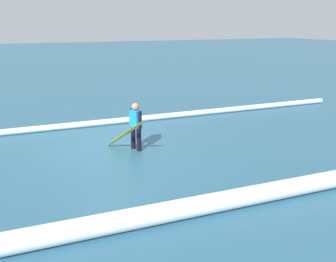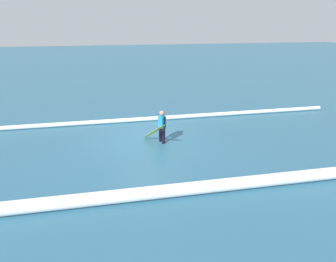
# 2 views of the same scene
# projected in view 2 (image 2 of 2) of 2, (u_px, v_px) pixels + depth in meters

# --- Properties ---
(ground_plane) EXTENTS (135.25, 135.25, 0.00)m
(ground_plane) POSITION_uv_depth(u_px,v_px,m) (145.00, 140.00, 13.23)
(ground_plane) COLOR #2B5E78
(surfer) EXTENTS (0.29, 0.54, 1.41)m
(surfer) POSITION_uv_depth(u_px,v_px,m) (162.00, 125.00, 12.69)
(surfer) COLOR black
(surfer) RESTS_ON ground_plane
(surfboard) EXTENTS (0.78, 1.84, 1.16)m
(surfboard) POSITION_uv_depth(u_px,v_px,m) (154.00, 131.00, 12.59)
(surfboard) COLOR yellow
(surfboard) RESTS_ON ground_plane
(wave_crest_foreground) EXTENTS (21.93, 0.90, 0.22)m
(wave_crest_foreground) POSITION_uv_depth(u_px,v_px,m) (137.00, 120.00, 15.69)
(wave_crest_foreground) COLOR white
(wave_crest_foreground) RESTS_ON ground_plane
(wave_crest_midground) EXTENTS (24.91, 1.50, 0.40)m
(wave_crest_midground) POSITION_uv_depth(u_px,v_px,m) (159.00, 192.00, 8.71)
(wave_crest_midground) COLOR white
(wave_crest_midground) RESTS_ON ground_plane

